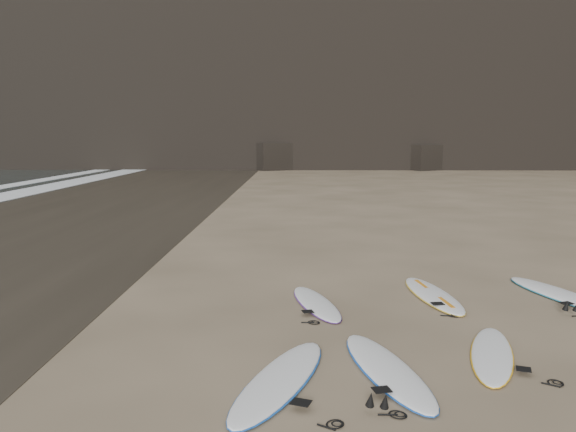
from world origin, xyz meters
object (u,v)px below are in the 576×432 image
object	(u,v)px
surfboard_2	(492,354)
surfboard_0	(280,379)
surfboard_1	(387,368)
surfboard_5	(316,303)
surfboard_6	(433,294)
surfboard_7	(560,294)

from	to	relation	value
surfboard_2	surfboard_0	bearing A→B (deg)	-145.01
surfboard_1	surfboard_5	world-z (taller)	surfboard_1
surfboard_6	surfboard_7	bearing A→B (deg)	-6.24
surfboard_6	surfboard_7	world-z (taller)	surfboard_7
surfboard_0	surfboard_1	bearing A→B (deg)	33.52
surfboard_0	surfboard_2	distance (m)	3.08
surfboard_0	surfboard_5	bearing A→B (deg)	99.99
surfboard_2	surfboard_1	bearing A→B (deg)	-142.44
surfboard_2	surfboard_5	size ratio (longest dim) A/B	0.99
surfboard_5	surfboard_6	distance (m)	2.35
surfboard_5	surfboard_7	size ratio (longest dim) A/B	0.83
surfboard_0	surfboard_1	world-z (taller)	surfboard_0
surfboard_5	surfboard_1	bearing A→B (deg)	-89.48
surfboard_5	surfboard_7	distance (m)	4.78
surfboard_1	surfboard_2	size ratio (longest dim) A/B	1.14
surfboard_0	surfboard_1	size ratio (longest dim) A/B	1.03
surfboard_2	surfboard_7	distance (m)	3.83
surfboard_0	surfboard_6	xyz separation A→B (m)	(2.84, 3.85, -0.00)
surfboard_5	surfboard_6	bearing A→B (deg)	-1.06
surfboard_1	surfboard_6	distance (m)	3.80
surfboard_1	surfboard_2	world-z (taller)	surfboard_1
surfboard_5	surfboard_2	bearing A→B (deg)	-60.26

